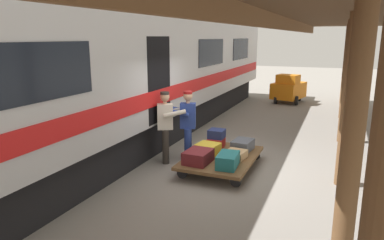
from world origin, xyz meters
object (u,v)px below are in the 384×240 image
porter_by_door (166,125)px  suitcase_tan_vintage (236,154)px  suitcase_navy_fabric (217,134)px  baggage_tug (288,89)px  train_car (106,73)px  suitcase_teal_softside (228,160)px  suitcase_yellow_case (208,149)px  luggage_cart (221,158)px  suitcase_red_plastic (216,142)px  suitcase_maroon_trunk (198,157)px  suitcase_slate_roller (243,145)px  porter_in_overalls (187,124)px

porter_by_door → suitcase_tan_vintage: bearing=-177.1°
suitcase_navy_fabric → baggage_tug: 8.67m
porter_by_door → baggage_tug: size_ratio=0.89×
train_car → suitcase_teal_softside: bearing=168.7°
suitcase_yellow_case → luggage_cart: bearing=-180.0°
luggage_cart → suitcase_teal_softside: bearing=118.7°
train_car → luggage_cart: size_ratio=9.54×
train_car → suitcase_red_plastic: (-2.76, -0.53, -1.65)m
suitcase_teal_softside → suitcase_maroon_trunk: (0.66, 0.00, -0.01)m
suitcase_teal_softside → porter_by_door: bearing=-17.2°
train_car → suitcase_yellow_case: 3.21m
suitcase_maroon_trunk → porter_by_door: bearing=-27.0°
suitcase_slate_roller → suitcase_tan_vintage: bearing=90.0°
suitcase_tan_vintage → suitcase_red_plastic: size_ratio=0.94×
train_car → suitcase_navy_fabric: bearing=-169.5°
suitcase_yellow_case → baggage_tug: bearing=-93.3°
suitcase_slate_roller → porter_by_door: size_ratio=0.34×
suitcase_yellow_case → suitcase_navy_fabric: (-0.01, -0.59, 0.21)m
suitcase_slate_roller → baggage_tug: (0.13, -8.65, 0.20)m
suitcase_tan_vintage → porter_by_door: (1.68, 0.09, 0.55)m
luggage_cart → porter_by_door: 1.51m
suitcase_red_plastic → porter_in_overalls: (0.60, 0.40, 0.51)m
suitcase_slate_roller → suitcase_navy_fabric: suitcase_navy_fabric is taller
suitcase_teal_softside → baggage_tug: baggage_tug is taller
suitcase_teal_softside → suitcase_slate_roller: size_ratio=1.10×
suitcase_red_plastic → porter_by_door: 1.33m
luggage_cart → porter_by_door: (1.35, 0.09, 0.67)m
suitcase_navy_fabric → porter_in_overalls: 0.78m
suitcase_slate_roller → suitcase_maroon_trunk: suitcase_maroon_trunk is taller
luggage_cart → suitcase_maroon_trunk: 0.71m
train_car → porter_in_overalls: bearing=-176.7°
train_car → suitcase_slate_roller: bearing=-171.2°
suitcase_slate_roller → baggage_tug: size_ratio=0.30×
suitcase_tan_vintage → suitcase_red_plastic: bearing=-42.4°
suitcase_maroon_trunk → porter_in_overalls: bearing=-53.2°
luggage_cart → suitcase_slate_roller: (-0.33, -0.60, 0.17)m
suitcase_yellow_case → porter_by_door: (1.02, 0.09, 0.50)m
luggage_cart → suitcase_red_plastic: suitcase_red_plastic is taller
porter_by_door → baggage_tug: (-1.55, -9.34, -0.30)m
suitcase_teal_softside → baggage_tug: size_ratio=0.33×
suitcase_tan_vintage → porter_in_overalls: 1.39m
suitcase_tan_vintage → suitcase_maroon_trunk: size_ratio=0.73×
suitcase_maroon_trunk → baggage_tug: baggage_tug is taller
suitcase_tan_vintage → luggage_cart: bearing=-0.0°
suitcase_tan_vintage → porter_by_door: porter_by_door is taller
suitcase_red_plastic → suitcase_yellow_case: (0.00, 0.60, 0.01)m
suitcase_teal_softside → train_car: bearing=-11.3°
suitcase_teal_softside → suitcase_slate_roller: (0.00, -1.21, -0.02)m
suitcase_slate_roller → porter_in_overalls: bearing=17.6°
suitcase_red_plastic → suitcase_maroon_trunk: size_ratio=0.78×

